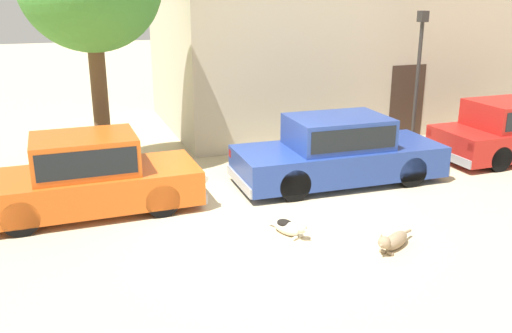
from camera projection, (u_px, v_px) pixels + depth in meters
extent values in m
plane|color=#CCB78E|center=(256.00, 215.00, 10.47)|extent=(80.00, 80.00, 0.00)
cube|color=#D15619|center=(90.00, 187.00, 10.53)|extent=(4.14, 1.76, 0.66)
cube|color=#D15619|center=(85.00, 154.00, 10.31)|extent=(1.91, 1.49, 0.70)
cube|color=black|center=(84.00, 153.00, 10.30)|extent=(1.76, 1.51, 0.49)
cube|color=#999BA0|center=(194.00, 186.00, 11.27)|extent=(0.15, 1.67, 0.20)
sphere|color=silver|center=(187.00, 160.00, 11.77)|extent=(0.20, 0.20, 0.20)
sphere|color=silver|center=(203.00, 179.00, 10.57)|extent=(0.20, 0.20, 0.20)
cylinder|color=black|center=(148.00, 176.00, 11.65)|extent=(0.66, 0.21, 0.65)
cylinder|color=black|center=(162.00, 200.00, 10.32)|extent=(0.66, 0.21, 0.65)
cylinder|color=black|center=(23.00, 190.00, 10.83)|extent=(0.66, 0.21, 0.65)
cylinder|color=black|center=(20.00, 218.00, 9.49)|extent=(0.66, 0.21, 0.65)
cube|color=navy|center=(338.00, 161.00, 12.16)|extent=(4.60, 1.87, 0.67)
cube|color=navy|center=(338.00, 132.00, 11.94)|extent=(2.13, 1.56, 0.66)
cube|color=black|center=(338.00, 131.00, 11.94)|extent=(1.97, 1.58, 0.46)
cube|color=#999BA0|center=(425.00, 161.00, 12.90)|extent=(0.16, 1.72, 0.20)
cube|color=#999BA0|center=(241.00, 181.00, 11.55)|extent=(0.16, 1.72, 0.20)
sphere|color=silver|center=(410.00, 138.00, 13.42)|extent=(0.20, 0.20, 0.20)
sphere|color=silver|center=(446.00, 154.00, 12.16)|extent=(0.20, 0.20, 0.20)
cube|color=red|center=(231.00, 153.00, 12.12)|extent=(0.04, 0.18, 0.18)
cube|color=red|center=(252.00, 174.00, 10.75)|extent=(0.04, 0.18, 0.18)
cylinder|color=black|center=(375.00, 152.00, 13.31)|extent=(0.68, 0.22, 0.68)
cylinder|color=black|center=(411.00, 172.00, 11.90)|extent=(0.68, 0.22, 0.68)
cylinder|color=black|center=(268.00, 163.00, 12.50)|extent=(0.68, 0.22, 0.68)
cylinder|color=black|center=(294.00, 185.00, 11.09)|extent=(0.68, 0.22, 0.68)
cube|color=#999BA0|center=(448.00, 155.00, 13.36)|extent=(0.13, 1.72, 0.20)
cube|color=red|center=(430.00, 132.00, 13.92)|extent=(0.04, 0.18, 0.18)
cube|color=red|center=(471.00, 147.00, 12.56)|extent=(0.04, 0.18, 0.18)
cylinder|color=black|center=(455.00, 142.00, 14.32)|extent=(0.62, 0.21, 0.61)
cylinder|color=black|center=(499.00, 159.00, 12.93)|extent=(0.62, 0.21, 0.61)
cube|color=#38281E|center=(407.00, 102.00, 15.68)|extent=(1.10, 0.02, 2.10)
cylinder|color=beige|center=(300.00, 236.00, 9.50)|extent=(0.12, 0.10, 0.06)
cylinder|color=beige|center=(295.00, 238.00, 9.41)|extent=(0.12, 0.10, 0.06)
ellipsoid|color=beige|center=(287.00, 228.00, 9.61)|extent=(0.45, 0.63, 0.24)
ellipsoid|color=black|center=(285.00, 223.00, 9.62)|extent=(0.34, 0.39, 0.13)
sphere|color=beige|center=(302.00, 228.00, 9.34)|extent=(0.18, 0.18, 0.18)
cone|color=beige|center=(306.00, 231.00, 9.28)|extent=(0.13, 0.13, 0.10)
cone|color=beige|center=(304.00, 223.00, 9.35)|extent=(0.08, 0.08, 0.08)
cone|color=beige|center=(300.00, 225.00, 9.28)|extent=(0.08, 0.08, 0.08)
cylinder|color=beige|center=(272.00, 221.00, 9.86)|extent=(0.13, 0.21, 0.07)
cylinder|color=#997F60|center=(390.00, 254.00, 8.86)|extent=(0.10, 0.12, 0.06)
cylinder|color=#997F60|center=(383.00, 251.00, 8.94)|extent=(0.10, 0.12, 0.06)
ellipsoid|color=#997F60|center=(396.00, 241.00, 9.09)|extent=(0.70, 0.53, 0.26)
sphere|color=#997F60|center=(384.00, 243.00, 8.76)|extent=(0.20, 0.20, 0.20)
cone|color=#997F60|center=(381.00, 246.00, 8.69)|extent=(0.15, 0.15, 0.11)
cone|color=#997F60|center=(388.00, 238.00, 8.70)|extent=(0.10, 0.10, 0.09)
cone|color=#997F60|center=(381.00, 236.00, 8.77)|extent=(0.10, 0.10, 0.09)
cylinder|color=#997F60|center=(407.00, 232.00, 9.39)|extent=(0.23, 0.16, 0.08)
cylinder|color=#2D2B28|center=(417.00, 86.00, 14.66)|extent=(0.10, 0.10, 3.31)
cube|color=#2D2B28|center=(423.00, 16.00, 14.12)|extent=(0.22, 0.22, 0.28)
sphere|color=silver|center=(423.00, 16.00, 14.12)|extent=(0.18, 0.18, 0.18)
cylinder|color=brown|center=(101.00, 108.00, 12.39)|extent=(0.36, 0.36, 3.09)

